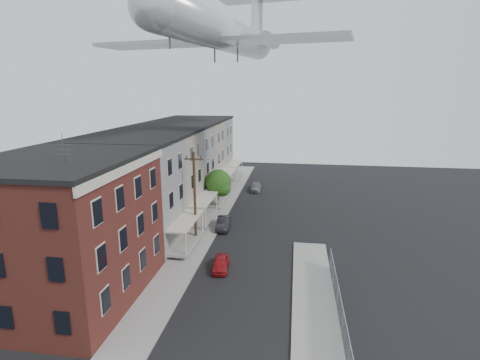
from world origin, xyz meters
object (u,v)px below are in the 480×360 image
(car_mid, at_px, (224,223))
(car_far, at_px, (256,187))
(utility_pole, at_px, (195,196))
(car_near, at_px, (221,263))
(street_tree, at_px, (219,184))
(airplane, at_px, (224,33))

(car_mid, relative_size, car_far, 1.02)
(utility_pole, height_order, car_near, utility_pole)
(utility_pole, relative_size, car_far, 2.42)
(street_tree, distance_m, car_mid, 6.83)
(car_near, bearing_deg, utility_pole, 117.69)
(car_far, bearing_deg, car_near, -93.09)
(airplane, bearing_deg, car_mid, -85.55)
(street_tree, relative_size, car_near, 1.62)
(utility_pole, relative_size, car_mid, 2.37)
(utility_pole, xyz_separation_m, car_near, (3.58, -5.39, -4.13))
(car_far, bearing_deg, utility_pole, -103.36)
(car_near, relative_size, car_mid, 0.85)
(car_mid, xyz_separation_m, car_far, (1.80, 16.03, -0.09))
(car_near, relative_size, airplane, 0.11)
(car_mid, relative_size, airplane, 0.13)
(airplane, bearing_deg, car_far, 81.54)
(car_near, distance_m, airplane, 23.10)
(utility_pole, bearing_deg, car_near, -56.43)
(street_tree, distance_m, airplane, 17.22)
(utility_pole, xyz_separation_m, car_far, (3.80, 19.96, -4.14))
(car_mid, height_order, car_far, car_mid)
(utility_pole, xyz_separation_m, airplane, (1.80, 6.51, 15.59))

